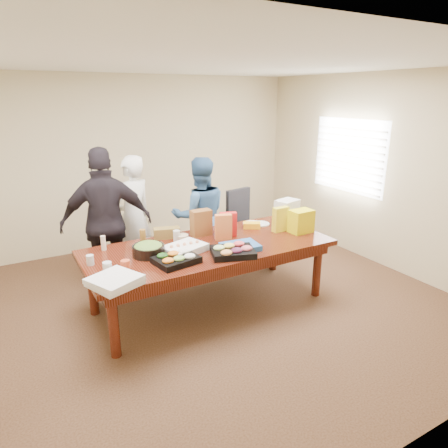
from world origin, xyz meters
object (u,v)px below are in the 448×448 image
person_center (133,217)px  salad_bowl (149,250)px  conference_table (210,275)px  office_chair (245,229)px  person_right (200,216)px  sheet_cake (185,248)px

person_center → salad_bowl: size_ratio=4.79×
conference_table → office_chair: size_ratio=2.74×
conference_table → salad_bowl: (-0.70, 0.05, 0.43)m
office_chair → salad_bowl: size_ratio=2.96×
person_right → sheet_cake: person_right is taller
salad_bowl → office_chair: bearing=25.7°
person_center → sheet_cake: person_center is taller
office_chair → person_right: 0.77m
person_center → sheet_cake: 1.30m
office_chair → person_right: bearing=165.7°
conference_table → person_center: size_ratio=1.69×
office_chair → sheet_cake: 1.70m
salad_bowl → person_right: bearing=40.1°
office_chair → conference_table: bearing=-150.7°
conference_table → person_center: bearing=111.6°
salad_bowl → conference_table: bearing=-4.3°
sheet_cake → salad_bowl: (-0.38, 0.10, 0.02)m
office_chair → person_center: person_center is taller
office_chair → sheet_cake: office_chair is taller
conference_table → salad_bowl: bearing=175.7°
person_center → conference_table: bearing=86.9°
office_chair → salad_bowl: office_chair is taller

